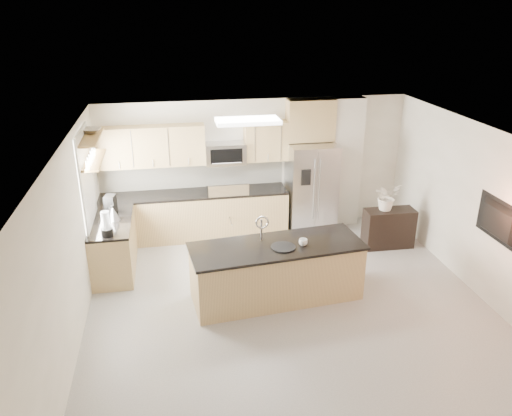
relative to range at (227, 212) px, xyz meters
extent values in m
plane|color=#B0ACA7|center=(0.60, -2.92, -0.47)|extent=(6.50, 6.50, 0.00)
cube|color=silver|center=(0.60, -2.92, 2.13)|extent=(6.00, 6.50, 0.02)
cube|color=white|center=(0.60, 0.33, 0.83)|extent=(6.00, 0.02, 2.60)
cube|color=white|center=(0.60, -6.17, 0.83)|extent=(6.00, 0.02, 2.60)
cube|color=white|center=(-2.40, -2.92, 0.83)|extent=(0.02, 6.50, 2.60)
cube|color=white|center=(3.60, -2.92, 0.83)|extent=(0.02, 6.50, 2.60)
cube|color=tan|center=(-0.63, 0.00, -0.03)|extent=(3.55, 0.65, 0.88)
cube|color=black|center=(-0.63, 0.00, 0.43)|extent=(3.55, 0.66, 0.04)
cube|color=silver|center=(-0.63, 0.32, 0.71)|extent=(3.55, 0.02, 0.52)
cube|color=tan|center=(-2.07, -1.07, -0.03)|extent=(0.65, 1.50, 0.88)
cube|color=black|center=(-2.07, -1.07, 0.43)|extent=(0.66, 1.50, 0.04)
cube|color=black|center=(0.00, 0.00, -0.02)|extent=(0.76, 0.64, 0.90)
cube|color=black|center=(0.00, 0.00, 0.44)|extent=(0.76, 0.62, 0.03)
cube|color=#B1B1B3|center=(0.00, -0.30, 0.56)|extent=(0.76, 0.04, 0.22)
cube|color=tan|center=(-1.34, 0.16, 1.35)|extent=(1.92, 0.33, 0.75)
cube|color=tan|center=(0.79, 0.16, 1.35)|extent=(0.82, 0.33, 0.75)
cube|color=#B1B1B3|center=(0.00, 0.13, 1.16)|extent=(0.76, 0.40, 0.40)
cube|color=black|center=(0.00, -0.07, 1.16)|extent=(0.60, 0.02, 0.28)
cube|color=#B1B1B3|center=(1.66, -0.05, 0.42)|extent=(0.92, 0.75, 1.78)
cube|color=#97979A|center=(1.66, -0.43, 0.42)|extent=(0.02, 0.01, 1.69)
cube|color=black|center=(1.44, -0.44, 0.78)|extent=(0.18, 0.03, 0.30)
cube|color=silver|center=(2.42, 0.18, 0.83)|extent=(0.60, 0.30, 2.60)
cube|color=white|center=(-2.38, -1.07, 1.18)|extent=(0.03, 1.05, 1.55)
cube|color=white|center=(-2.37, -1.07, 1.18)|extent=(0.03, 1.15, 1.65)
cube|color=olive|center=(-2.25, -0.97, 1.48)|extent=(0.30, 1.20, 0.04)
cube|color=olive|center=(-2.25, -0.97, 1.85)|extent=(0.30, 1.20, 0.04)
cube|color=white|center=(0.20, -1.32, 2.09)|extent=(1.00, 0.50, 0.06)
cube|color=tan|center=(0.45, -2.41, -0.04)|extent=(2.63, 1.14, 0.87)
cube|color=black|center=(0.45, -2.41, 0.41)|extent=(2.70, 1.20, 0.04)
cube|color=black|center=(0.26, -2.41, 0.40)|extent=(0.54, 0.39, 0.01)
cylinder|color=#B1B1B3|center=(0.26, -2.19, 0.60)|extent=(0.03, 0.03, 0.34)
torus|color=#B1B1B3|center=(0.26, -2.25, 0.75)|extent=(0.21, 0.03, 0.21)
cube|color=black|center=(2.90, -1.05, -0.10)|extent=(0.93, 0.40, 0.74)
imported|color=white|center=(0.84, -2.49, 0.49)|extent=(0.15, 0.15, 0.10)
cylinder|color=black|center=(0.53, -2.51, 0.44)|extent=(0.48, 0.48, 0.02)
cylinder|color=black|center=(-2.07, -1.66, 0.51)|extent=(0.18, 0.18, 0.12)
cylinder|color=silver|center=(-2.07, -1.66, 0.71)|extent=(0.13, 0.13, 0.29)
cone|color=#B1B1B3|center=(-2.02, -1.06, 0.56)|extent=(0.21, 0.21, 0.23)
cylinder|color=black|center=(-2.02, -1.06, 0.69)|extent=(0.04, 0.04, 0.04)
cube|color=black|center=(-2.09, -0.72, 0.61)|extent=(0.21, 0.24, 0.32)
cylinder|color=#B1B1B3|center=(-2.09, -0.77, 0.53)|extent=(0.10, 0.10, 0.11)
imported|color=#B1B1B3|center=(-2.25, -0.75, 1.91)|extent=(0.47, 0.47, 0.10)
imported|color=white|center=(2.82, -1.01, 0.65)|extent=(0.83, 0.77, 0.77)
imported|color=black|center=(3.51, -3.12, 0.88)|extent=(0.14, 1.08, 0.62)
camera|label=1|loc=(-1.04, -8.95, 3.80)|focal=35.00mm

